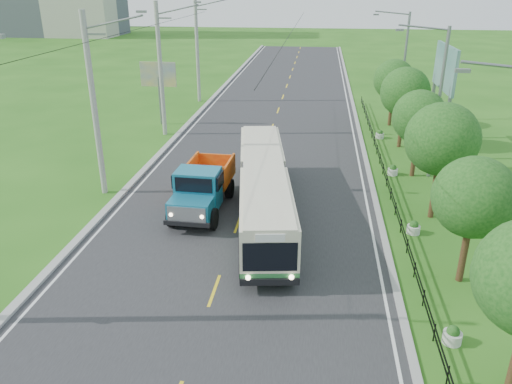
% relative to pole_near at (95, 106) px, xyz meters
% --- Properties ---
extents(ground, '(240.00, 240.00, 0.00)m').
position_rel_pole_near_xyz_m(ground, '(8.26, -9.00, -5.09)').
color(ground, '#255E16').
rests_on(ground, ground).
extents(road, '(14.00, 120.00, 0.02)m').
position_rel_pole_near_xyz_m(road, '(8.26, 11.00, -5.08)').
color(road, '#28282B').
rests_on(road, ground).
extents(curb_left, '(0.40, 120.00, 0.15)m').
position_rel_pole_near_xyz_m(curb_left, '(1.06, 11.00, -5.02)').
color(curb_left, '#9E9E99').
rests_on(curb_left, ground).
extents(curb_right, '(0.30, 120.00, 0.10)m').
position_rel_pole_near_xyz_m(curb_right, '(15.41, 11.00, -5.04)').
color(curb_right, '#9E9E99').
rests_on(curb_right, ground).
extents(edge_line_left, '(0.12, 120.00, 0.00)m').
position_rel_pole_near_xyz_m(edge_line_left, '(1.61, 11.00, -5.07)').
color(edge_line_left, silver).
rests_on(edge_line_left, road).
extents(edge_line_right, '(0.12, 120.00, 0.00)m').
position_rel_pole_near_xyz_m(edge_line_right, '(14.91, 11.00, -5.07)').
color(edge_line_right, silver).
rests_on(edge_line_right, road).
extents(centre_dash, '(0.12, 2.20, 0.00)m').
position_rel_pole_near_xyz_m(centre_dash, '(8.26, -9.00, -5.07)').
color(centre_dash, yellow).
rests_on(centre_dash, road).
extents(railing_right, '(0.04, 40.00, 0.60)m').
position_rel_pole_near_xyz_m(railing_right, '(16.26, 5.00, -4.79)').
color(railing_right, black).
rests_on(railing_right, ground).
extents(pole_near, '(3.51, 0.32, 10.00)m').
position_rel_pole_near_xyz_m(pole_near, '(0.00, 0.00, 0.00)').
color(pole_near, gray).
rests_on(pole_near, ground).
extents(pole_mid, '(3.51, 0.32, 10.00)m').
position_rel_pole_near_xyz_m(pole_mid, '(0.00, 12.00, 0.00)').
color(pole_mid, gray).
rests_on(pole_mid, ground).
extents(pole_far, '(3.51, 0.32, 10.00)m').
position_rel_pole_near_xyz_m(pole_far, '(0.00, 24.00, 0.00)').
color(pole_far, gray).
rests_on(pole_far, ground).
extents(tree_second, '(3.18, 3.26, 5.30)m').
position_rel_pole_near_xyz_m(tree_second, '(18.12, -6.86, -1.57)').
color(tree_second, '#382314').
rests_on(tree_second, ground).
extents(tree_third, '(3.60, 3.62, 6.00)m').
position_rel_pole_near_xyz_m(tree_third, '(18.12, -0.86, -1.11)').
color(tree_third, '#382314').
rests_on(tree_third, ground).
extents(tree_fourth, '(3.24, 3.31, 5.40)m').
position_rel_pole_near_xyz_m(tree_fourth, '(18.12, 5.14, -1.51)').
color(tree_fourth, '#382314').
rests_on(tree_fourth, ground).
extents(tree_fifth, '(3.48, 3.52, 5.80)m').
position_rel_pole_near_xyz_m(tree_fifth, '(18.12, 11.14, -1.24)').
color(tree_fifth, '#382314').
rests_on(tree_fifth, ground).
extents(tree_back, '(3.30, 3.36, 5.50)m').
position_rel_pole_near_xyz_m(tree_back, '(18.12, 17.14, -1.44)').
color(tree_back, '#382314').
rests_on(tree_back, ground).
extents(streetlight_mid, '(3.02, 0.20, 9.07)m').
position_rel_pole_near_xyz_m(streetlight_mid, '(18.90, 5.00, -0.19)').
color(streetlight_mid, slate).
rests_on(streetlight_mid, ground).
extents(streetlight_far, '(3.02, 0.20, 9.07)m').
position_rel_pole_near_xyz_m(streetlight_far, '(18.90, 19.00, -0.19)').
color(streetlight_far, slate).
rests_on(streetlight_far, ground).
extents(planter_front, '(0.64, 0.64, 0.67)m').
position_rel_pole_near_xyz_m(planter_front, '(16.86, -11.00, -4.81)').
color(planter_front, silver).
rests_on(planter_front, ground).
extents(planter_near, '(0.64, 0.64, 0.67)m').
position_rel_pole_near_xyz_m(planter_near, '(16.86, -3.00, -4.81)').
color(planter_near, silver).
rests_on(planter_near, ground).
extents(planter_mid, '(0.64, 0.64, 0.67)m').
position_rel_pole_near_xyz_m(planter_mid, '(16.86, 5.00, -4.81)').
color(planter_mid, silver).
rests_on(planter_mid, ground).
extents(planter_far, '(0.64, 0.64, 0.67)m').
position_rel_pole_near_xyz_m(planter_far, '(16.86, 13.00, -4.81)').
color(planter_far, silver).
rests_on(planter_far, ground).
extents(billboard_left, '(3.00, 0.20, 5.20)m').
position_rel_pole_near_xyz_m(billboard_left, '(-1.24, 15.00, -1.23)').
color(billboard_left, slate).
rests_on(billboard_left, ground).
extents(billboard_right, '(0.24, 6.00, 7.30)m').
position_rel_pole_near_xyz_m(billboard_right, '(20.56, 11.00, 0.25)').
color(billboard_right, slate).
rests_on(billboard_right, ground).
extents(bus, '(4.37, 14.54, 2.77)m').
position_rel_pole_near_xyz_m(bus, '(9.42, -1.97, -3.43)').
color(bus, '#2D7239').
rests_on(bus, ground).
extents(dump_truck, '(2.59, 6.19, 2.56)m').
position_rel_pole_near_xyz_m(dump_truck, '(6.17, -1.60, -3.64)').
color(dump_truck, '#166A89').
rests_on(dump_truck, ground).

